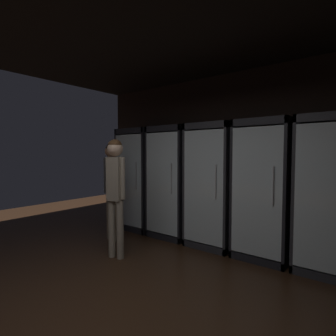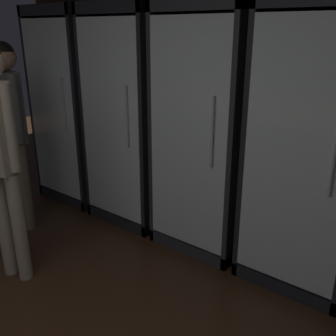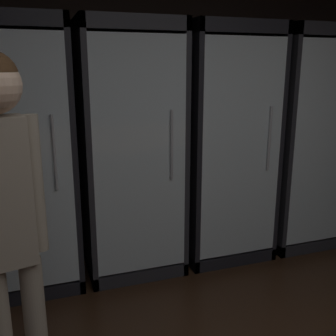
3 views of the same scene
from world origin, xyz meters
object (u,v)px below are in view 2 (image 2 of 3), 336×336
cooler_center (213,133)px  cooler_right (314,151)px  cooler_left (138,119)px  cooler_far_left (81,108)px  shopper_near (11,119)px

cooler_center → cooler_right: 0.81m
cooler_center → cooler_left: bearing=-180.0°
cooler_left → cooler_center: (0.81, 0.00, -0.00)m
cooler_far_left → shopper_near: (0.13, -0.87, 0.06)m
cooler_left → cooler_center: bearing=0.0°
cooler_center → cooler_far_left: bearing=-180.0°
cooler_right → shopper_near: size_ratio=1.18×
shopper_near → cooler_left: bearing=52.0°
cooler_far_left → shopper_near: bearing=-81.4°
cooler_far_left → cooler_left: same height
cooler_far_left → cooler_right: same height
cooler_left → cooler_right: bearing=-0.0°
cooler_center → shopper_near: size_ratio=1.18×
cooler_far_left → cooler_right: 2.43m
shopper_near → cooler_right: bearing=20.7°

